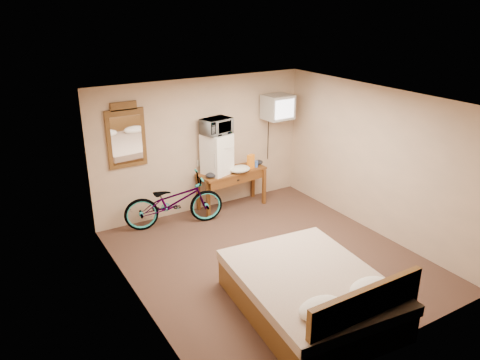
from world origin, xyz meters
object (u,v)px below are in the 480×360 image
at_px(crt_television, 278,107).
at_px(bicycle, 174,201).
at_px(mini_fridge, 217,154).
at_px(desk, 233,177).
at_px(bed, 313,293).
at_px(blue_cup, 256,164).
at_px(wall_mirror, 126,136).
at_px(microwave, 216,126).

relative_size(crt_television, bicycle, 0.35).
height_order(mini_fridge, crt_television, crt_television).
xyz_separation_m(desk, bed, (-0.78, -3.37, -0.34)).
bearing_deg(blue_cup, crt_television, 6.81).
xyz_separation_m(crt_television, bicycle, (-2.30, -0.15, -1.40)).
xyz_separation_m(blue_cup, bicycle, (-1.78, -0.09, -0.35)).
bearing_deg(wall_mirror, mini_fridge, -8.00).
relative_size(bicycle, bed, 0.75).
distance_m(wall_mirror, bed, 4.04).
xyz_separation_m(wall_mirror, bed, (1.12, -3.64, -1.35)).
relative_size(desk, bed, 0.58).
height_order(desk, blue_cup, blue_cup).
distance_m(mini_fridge, blue_cup, 0.87).
xyz_separation_m(mini_fridge, crt_television, (1.32, -0.03, 0.73)).
height_order(mini_fridge, bed, mini_fridge).
relative_size(crt_television, wall_mirror, 0.55).
bearing_deg(bicycle, desk, -71.60).
height_order(blue_cup, crt_television, crt_television).
distance_m(microwave, wall_mirror, 1.61).
xyz_separation_m(blue_cup, crt_television, (0.52, 0.06, 1.05)).
distance_m(microwave, bed, 3.71).
xyz_separation_m(desk, blue_cup, (0.51, -0.04, 0.18)).
bearing_deg(blue_cup, bed, -111.07).
bearing_deg(mini_fridge, crt_television, -1.20).
relative_size(desk, wall_mirror, 1.22).
bearing_deg(wall_mirror, bed, -72.86).
height_order(mini_fridge, microwave, microwave).
height_order(bicycle, bed, bicycle).
bearing_deg(crt_television, bicycle, -176.18).
xyz_separation_m(desk, microwave, (-0.30, 0.05, 1.02)).
relative_size(desk, microwave, 2.62).
bearing_deg(microwave, mini_fridge, -136.29).
xyz_separation_m(blue_cup, wall_mirror, (-2.40, 0.31, 0.83)).
height_order(desk, microwave, microwave).
relative_size(microwave, crt_television, 0.85).
distance_m(blue_cup, bicycle, 1.82).
bearing_deg(desk, bed, -102.96).
relative_size(desk, crt_television, 2.24).
bearing_deg(mini_fridge, bicycle, -169.46).
xyz_separation_m(desk, wall_mirror, (-1.90, 0.27, 1.01)).
xyz_separation_m(bicycle, bed, (0.50, -3.23, -0.17)).
xyz_separation_m(desk, mini_fridge, (-0.30, 0.05, 0.50)).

